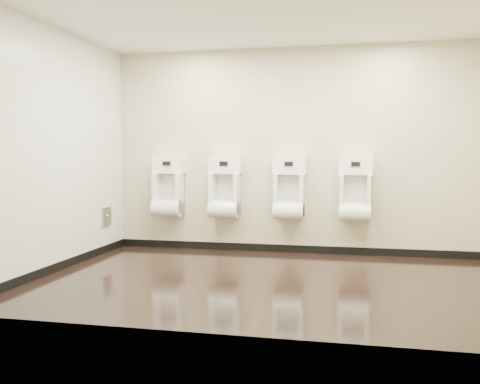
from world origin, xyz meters
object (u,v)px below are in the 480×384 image
Objects in this scene: urinal_1 at (225,191)px; urinal_0 at (168,191)px; access_panel at (106,216)px; urinal_3 at (355,193)px; urinal_2 at (289,192)px.

urinal_0 is at bearing 180.00° from urinal_1.
urinal_1 is (0.82, 0.00, 0.00)m from urinal_0.
access_panel is at bearing -165.84° from urinal_1.
access_panel is 1.67m from urinal_1.
access_panel is at bearing -152.22° from urinal_0.
urinal_1 is at bearing 0.00° from urinal_0.
urinal_3 is (3.35, 0.40, 0.34)m from access_panel.
urinal_1 is 1.00× the size of urinal_3.
access_panel is 3.39m from urinal_3.
urinal_1 is 1.76m from urinal_3.
urinal_3 is at bearing 0.00° from urinal_1.
access_panel is 0.92m from urinal_0.
urinal_2 is at bearing 9.16° from access_panel.
urinal_3 is (1.76, 0.00, 0.00)m from urinal_1.
urinal_1 is 0.89m from urinal_2.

